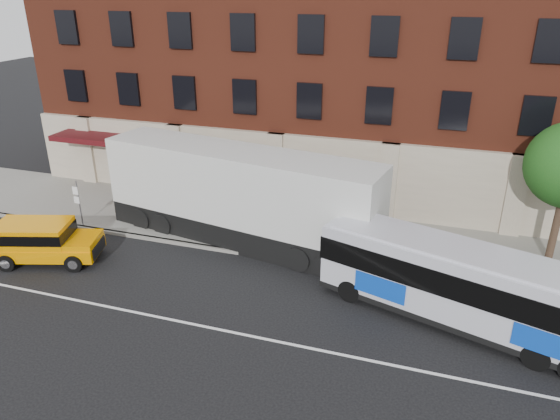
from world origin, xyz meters
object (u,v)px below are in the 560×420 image
(sign_pole, at_px, (78,201))
(shipping_container, at_px, (240,198))
(city_bus, at_px, (471,286))
(yellow_suv, at_px, (41,239))

(sign_pole, height_order, shipping_container, shipping_container)
(sign_pole, relative_size, shipping_container, 0.18)
(city_bus, relative_size, shipping_container, 0.81)
(yellow_suv, relative_size, shipping_container, 0.36)
(sign_pole, relative_size, yellow_suv, 0.51)
(sign_pole, xyz_separation_m, yellow_suv, (0.60, -3.39, -0.40))
(city_bus, relative_size, yellow_suv, 2.26)
(sign_pole, distance_m, shipping_container, 8.31)
(sign_pole, xyz_separation_m, shipping_container, (8.19, 1.18, 0.77))
(yellow_suv, distance_m, shipping_container, 8.94)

